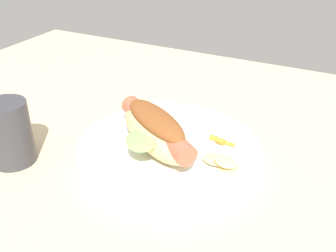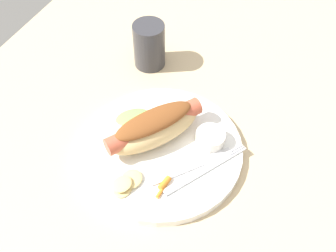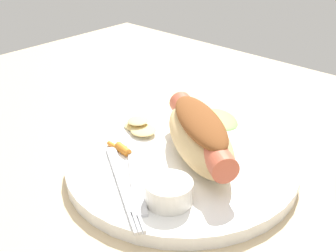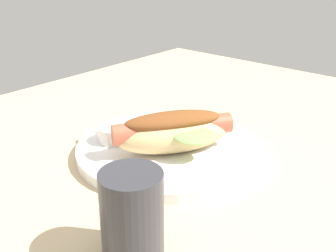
{
  "view_description": "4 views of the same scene",
  "coord_description": "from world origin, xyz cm",
  "px_view_note": "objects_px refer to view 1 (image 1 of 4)",
  "views": [
    {
      "loc": [
        24.6,
        -45.97,
        33.82
      ],
      "look_at": [
        1.67,
        -0.09,
        4.44
      ],
      "focal_mm": 41.52,
      "sensor_mm": 36.0,
      "label": 1
    },
    {
      "loc": [
        39.36,
        18.1,
        58.89
      ],
      "look_at": [
        0.82,
        0.05,
        6.37
      ],
      "focal_mm": 43.73,
      "sensor_mm": 36.0,
      "label": 2
    },
    {
      "loc": [
        -27.77,
        34.44,
        30.42
      ],
      "look_at": [
        3.44,
        0.36,
        6.15
      ],
      "focal_mm": 47.12,
      "sensor_mm": 36.0,
      "label": 3
    },
    {
      "loc": [
        -42.02,
        -38.42,
        29.62
      ],
      "look_at": [
        1.73,
        -0.82,
        4.86
      ],
      "focal_mm": 44.85,
      "sensor_mm": 36.0,
      "label": 4
    }
  ],
  "objects_px": {
    "plate": "(169,149)",
    "fork": "(198,121)",
    "sauce_ramekin": "(164,112)",
    "drinking_cup": "(9,133)",
    "carrot_garnish": "(220,141)",
    "hot_dog": "(156,130)",
    "knife": "(194,127)",
    "chips_pile": "(222,162)"
  },
  "relations": [
    {
      "from": "hot_dog",
      "to": "carrot_garnish",
      "type": "xyz_separation_m",
      "value": [
        0.08,
        0.06,
        -0.03
      ]
    },
    {
      "from": "hot_dog",
      "to": "chips_pile",
      "type": "relative_size",
      "value": 2.83
    },
    {
      "from": "plate",
      "to": "drinking_cup",
      "type": "relative_size",
      "value": 2.93
    },
    {
      "from": "sauce_ramekin",
      "to": "fork",
      "type": "bearing_deg",
      "value": 12.17
    },
    {
      "from": "plate",
      "to": "drinking_cup",
      "type": "xyz_separation_m",
      "value": [
        -0.2,
        -0.12,
        0.04
      ]
    },
    {
      "from": "chips_pile",
      "to": "carrot_garnish",
      "type": "distance_m",
      "value": 0.06
    },
    {
      "from": "carrot_garnish",
      "to": "knife",
      "type": "bearing_deg",
      "value": 154.72
    },
    {
      "from": "plate",
      "to": "chips_pile",
      "type": "distance_m",
      "value": 0.1
    },
    {
      "from": "drinking_cup",
      "to": "fork",
      "type": "bearing_deg",
      "value": 44.26
    },
    {
      "from": "knife",
      "to": "drinking_cup",
      "type": "height_order",
      "value": "drinking_cup"
    },
    {
      "from": "plate",
      "to": "sauce_ramekin",
      "type": "bearing_deg",
      "value": 121.68
    },
    {
      "from": "fork",
      "to": "sauce_ramekin",
      "type": "bearing_deg",
      "value": 43.34
    },
    {
      "from": "sauce_ramekin",
      "to": "carrot_garnish",
      "type": "bearing_deg",
      "value": -16.91
    },
    {
      "from": "sauce_ramekin",
      "to": "drinking_cup",
      "type": "xyz_separation_m",
      "value": [
        -0.15,
        -0.19,
        0.02
      ]
    },
    {
      "from": "hot_dog",
      "to": "fork",
      "type": "relative_size",
      "value": 1.19
    },
    {
      "from": "chips_pile",
      "to": "drinking_cup",
      "type": "bearing_deg",
      "value": -160.3
    },
    {
      "from": "plate",
      "to": "chips_pile",
      "type": "xyz_separation_m",
      "value": [
        0.09,
        -0.02,
        0.01
      ]
    },
    {
      "from": "carrot_garnish",
      "to": "fork",
      "type": "bearing_deg",
      "value": 139.39
    },
    {
      "from": "knife",
      "to": "chips_pile",
      "type": "height_order",
      "value": "chips_pile"
    },
    {
      "from": "fork",
      "to": "drinking_cup",
      "type": "distance_m",
      "value": 0.3
    },
    {
      "from": "sauce_ramekin",
      "to": "fork",
      "type": "height_order",
      "value": "sauce_ramekin"
    },
    {
      "from": "knife",
      "to": "sauce_ramekin",
      "type": "bearing_deg",
      "value": 30.96
    },
    {
      "from": "fork",
      "to": "carrot_garnish",
      "type": "bearing_deg",
      "value": 170.56
    },
    {
      "from": "chips_pile",
      "to": "drinking_cup",
      "type": "relative_size",
      "value": 0.65
    },
    {
      "from": "plate",
      "to": "knife",
      "type": "distance_m",
      "value": 0.07
    },
    {
      "from": "fork",
      "to": "carrot_garnish",
      "type": "xyz_separation_m",
      "value": [
        0.06,
        -0.05,
        0.0
      ]
    },
    {
      "from": "plate",
      "to": "knife",
      "type": "height_order",
      "value": "knife"
    },
    {
      "from": "carrot_garnish",
      "to": "hot_dog",
      "type": "bearing_deg",
      "value": -144.85
    },
    {
      "from": "knife",
      "to": "carrot_garnish",
      "type": "height_order",
      "value": "carrot_garnish"
    },
    {
      "from": "plate",
      "to": "hot_dog",
      "type": "bearing_deg",
      "value": -122.51
    },
    {
      "from": "sauce_ramekin",
      "to": "plate",
      "type": "bearing_deg",
      "value": -58.32
    },
    {
      "from": "knife",
      "to": "drinking_cup",
      "type": "distance_m",
      "value": 0.29
    },
    {
      "from": "hot_dog",
      "to": "fork",
      "type": "xyz_separation_m",
      "value": [
        0.03,
        0.1,
        -0.03
      ]
    },
    {
      "from": "knife",
      "to": "plate",
      "type": "bearing_deg",
      "value": 116.13
    },
    {
      "from": "plate",
      "to": "fork",
      "type": "xyz_separation_m",
      "value": [
        0.01,
        0.09,
        0.01
      ]
    },
    {
      "from": "hot_dog",
      "to": "knife",
      "type": "height_order",
      "value": "hot_dog"
    },
    {
      "from": "drinking_cup",
      "to": "knife",
      "type": "bearing_deg",
      "value": 40.87
    },
    {
      "from": "plate",
      "to": "drinking_cup",
      "type": "distance_m",
      "value": 0.24
    },
    {
      "from": "fork",
      "to": "carrot_garnish",
      "type": "height_order",
      "value": "carrot_garnish"
    },
    {
      "from": "chips_pile",
      "to": "carrot_garnish",
      "type": "bearing_deg",
      "value": 113.44
    },
    {
      "from": "knife",
      "to": "chips_pile",
      "type": "xyz_separation_m",
      "value": [
        0.08,
        -0.08,
        0.0
      ]
    },
    {
      "from": "plate",
      "to": "chips_pile",
      "type": "relative_size",
      "value": 4.54
    }
  ]
}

